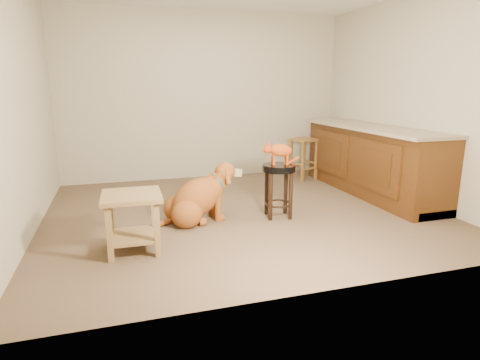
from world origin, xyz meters
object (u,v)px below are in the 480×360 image
object	(u,v)px
tabby_kitten	(278,151)
golden_retriever	(197,199)
padded_stool	(279,180)
wood_stool	(304,158)
side_table	(133,214)

from	to	relation	value
tabby_kitten	golden_retriever	bearing A→B (deg)	-177.08
padded_stool	wood_stool	distance (m)	1.99
wood_stool	golden_retriever	xyz separation A→B (m)	(-2.03, -1.55, -0.08)
padded_stool	side_table	world-z (taller)	padded_stool
wood_stool	side_table	distance (m)	3.49
side_table	golden_retriever	size ratio (longest dim) A/B	0.50
wood_stool	tabby_kitten	xyz separation A→B (m)	(-1.12, -1.65, 0.42)
wood_stool	golden_retriever	distance (m)	2.55
wood_stool	tabby_kitten	bearing A→B (deg)	-124.28
wood_stool	golden_retriever	bearing A→B (deg)	-142.70
padded_stool	golden_retriever	size ratio (longest dim) A/B	0.57
wood_stool	tabby_kitten	world-z (taller)	tabby_kitten
side_table	wood_stool	bearing A→B (deg)	38.37
side_table	golden_retriever	xyz separation A→B (m)	(0.71, 0.62, -0.10)
padded_stool	side_table	size ratio (longest dim) A/B	1.14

